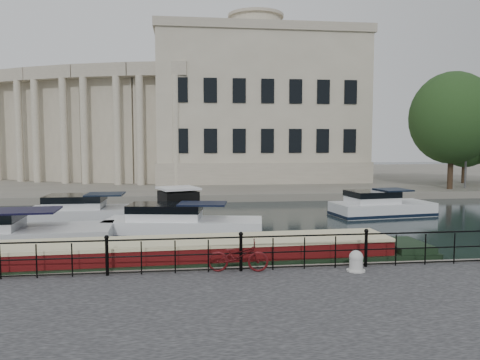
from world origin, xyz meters
The scene contains 10 objects.
ground_plane centered at (0.00, 0.00, 0.00)m, with size 160.00×160.00×0.00m, color black.
far_bank centered at (0.00, 39.00, 0.28)m, with size 120.00×42.00×0.55m, color #6B665B.
railing centered at (0.00, -2.25, 1.20)m, with size 24.14×0.14×1.22m.
civic_building centered at (-1.00, 34.71, 7.04)m, with size 53.55×31.84×16.85m.
bicycle centered at (-0.10, -2.32, 1.04)m, with size 0.65×1.86×0.98m, color #4B0D0F.
mooring_bollard centered at (3.50, -2.70, 0.85)m, with size 0.57×0.57×0.64m.
narrowboat centered at (-1.46, -0.56, 0.37)m, with size 17.25×2.99×1.62m.
harbour_hut centered at (-1.98, 8.49, 0.95)m, with size 3.22×2.95×2.16m.
cabin_cruisers centered at (-3.57, 7.53, 0.37)m, with size 28.26×9.73×1.99m.
trees centered at (23.32, 21.18, 5.57)m, with size 13.19×11.03×9.68m.
Camera 1 is at (-1.76, -16.22, 4.53)m, focal length 35.00 mm.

